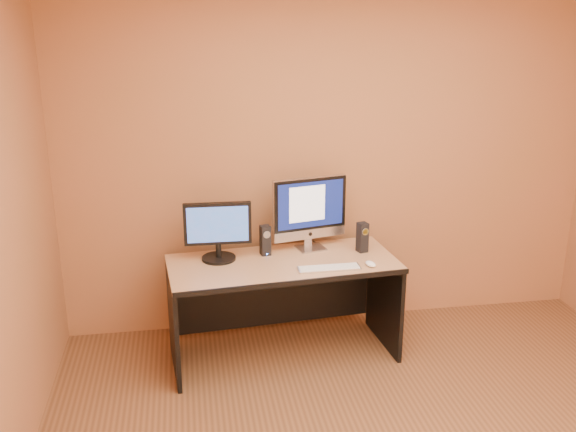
# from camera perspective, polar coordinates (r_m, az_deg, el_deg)

# --- Properties ---
(walls) EXTENTS (4.00, 4.00, 2.60)m
(walls) POSITION_cam_1_polar(r_m,az_deg,el_deg) (2.92, 13.00, -3.35)
(walls) COLOR #9C5F3E
(walls) RESTS_ON ground
(desk) EXTENTS (1.59, 0.80, 0.71)m
(desk) POSITION_cam_1_polar(r_m,az_deg,el_deg) (4.49, -0.43, -8.30)
(desk) COLOR tan
(desk) RESTS_ON ground
(imac) EXTENTS (0.58, 0.31, 0.53)m
(imac) POSITION_cam_1_polar(r_m,az_deg,el_deg) (4.49, 2.06, 0.23)
(imac) COLOR #B2B2B6
(imac) RESTS_ON desk
(second_monitor) EXTENTS (0.47, 0.24, 0.40)m
(second_monitor) POSITION_cam_1_polar(r_m,az_deg,el_deg) (4.34, -6.26, -1.38)
(second_monitor) COLOR black
(second_monitor) RESTS_ON desk
(speaker_left) EXTENTS (0.08, 0.08, 0.21)m
(speaker_left) POSITION_cam_1_polar(r_m,az_deg,el_deg) (4.43, -2.03, -2.17)
(speaker_left) COLOR black
(speaker_left) RESTS_ON desk
(speaker_right) EXTENTS (0.08, 0.08, 0.21)m
(speaker_right) POSITION_cam_1_polar(r_m,az_deg,el_deg) (4.52, 6.63, -1.89)
(speaker_right) COLOR black
(speaker_right) RESTS_ON desk
(keyboard) EXTENTS (0.41, 0.12, 0.02)m
(keyboard) POSITION_cam_1_polar(r_m,az_deg,el_deg) (4.23, 3.68, -4.63)
(keyboard) COLOR silver
(keyboard) RESTS_ON desk
(mouse) EXTENTS (0.08, 0.11, 0.03)m
(mouse) POSITION_cam_1_polar(r_m,az_deg,el_deg) (4.30, 7.35, -4.23)
(mouse) COLOR white
(mouse) RESTS_ON desk
(cable_a) EXTENTS (0.08, 0.20, 0.01)m
(cable_a) POSITION_cam_1_polar(r_m,az_deg,el_deg) (4.66, 2.64, -2.47)
(cable_a) COLOR black
(cable_a) RESTS_ON desk
(cable_b) EXTENTS (0.07, 0.16, 0.01)m
(cable_b) POSITION_cam_1_polar(r_m,az_deg,el_deg) (4.61, 1.64, -2.69)
(cable_b) COLOR black
(cable_b) RESTS_ON desk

